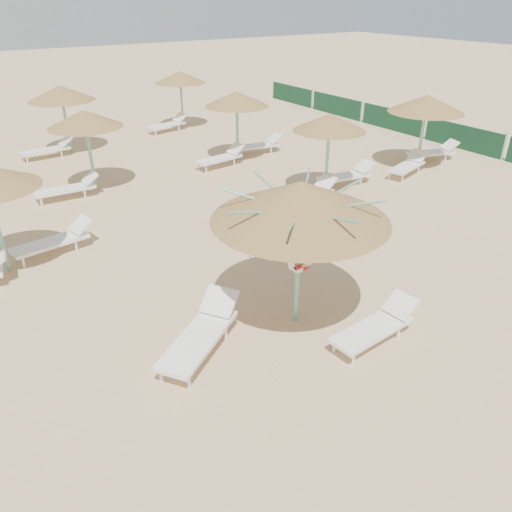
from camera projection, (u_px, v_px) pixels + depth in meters
ground at (280, 323)px, 10.21m from camera, size 120.00×120.00×0.00m
main_palapa at (301, 202)px, 9.07m from camera, size 3.35×3.35×3.00m
lounger_main_a at (202, 333)px, 9.26m from camera, size 2.22×1.82×0.81m
lounger_main_b at (377, 326)px, 9.54m from camera, size 1.99×0.73×0.71m
palapa_field at (143, 112)px, 17.44m from camera, size 19.96×13.40×2.70m
windbreak_fence at (393, 120)px, 24.14m from camera, size 0.08×19.84×1.10m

